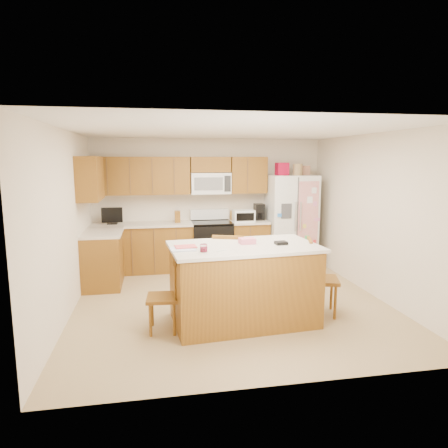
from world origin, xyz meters
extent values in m
plane|color=tan|center=(0.00, 0.00, 0.00)|extent=(4.50, 4.50, 0.00)
cube|color=beige|center=(0.00, 2.25, 1.25)|extent=(4.50, 0.10, 2.50)
cube|color=beige|center=(0.00, -2.25, 1.25)|extent=(4.50, 0.10, 2.50)
cube|color=beige|center=(-2.25, 0.00, 1.25)|extent=(0.10, 4.50, 2.50)
cube|color=beige|center=(2.25, 0.00, 1.25)|extent=(0.10, 4.50, 2.50)
cube|color=white|center=(0.00, 0.00, 2.50)|extent=(4.50, 4.50, 0.04)
cube|color=#95631B|center=(-1.31, 1.95, 0.44)|extent=(1.87, 0.60, 0.88)
cube|color=#95631B|center=(0.74, 1.95, 0.44)|extent=(0.72, 0.60, 0.88)
cube|color=#95631B|center=(-1.95, 1.17, 0.44)|extent=(0.60, 0.95, 0.88)
cube|color=silver|center=(-1.31, 1.94, 0.90)|extent=(1.87, 0.64, 0.04)
cube|color=silver|center=(0.74, 1.94, 0.90)|extent=(0.72, 0.64, 0.04)
cube|color=silver|center=(-1.94, 1.17, 0.90)|extent=(0.64, 0.95, 0.04)
cube|color=#95631B|center=(-1.32, 2.08, 1.80)|extent=(1.85, 0.33, 0.70)
cube|color=#95631B|center=(0.75, 2.08, 1.80)|extent=(0.70, 0.33, 0.70)
cube|color=#95631B|center=(0.00, 2.08, 2.00)|extent=(0.76, 0.33, 0.29)
cube|color=#95631B|center=(-2.08, 1.17, 1.80)|extent=(0.33, 0.95, 0.70)
cube|color=brown|center=(-1.90, 1.92, 1.80)|extent=(0.02, 0.01, 0.66)
cube|color=brown|center=(-1.90, 1.65, 0.44)|extent=(0.02, 0.01, 0.84)
cube|color=brown|center=(-1.50, 1.92, 1.80)|extent=(0.02, 0.01, 0.66)
cube|color=brown|center=(-1.50, 1.65, 0.44)|extent=(0.02, 0.01, 0.84)
cube|color=brown|center=(-1.10, 1.92, 1.80)|extent=(0.02, 0.01, 0.66)
cube|color=brown|center=(-1.10, 1.65, 0.44)|extent=(0.02, 0.01, 0.84)
cube|color=brown|center=(-0.70, 1.92, 1.80)|extent=(0.01, 0.01, 0.66)
cube|color=brown|center=(-0.70, 1.65, 0.44)|extent=(0.01, 0.01, 0.84)
cube|color=brown|center=(0.70, 1.92, 1.80)|extent=(0.01, 0.01, 0.66)
cube|color=brown|center=(0.70, 1.65, 0.44)|extent=(0.01, 0.01, 0.84)
cube|color=white|center=(0.00, 2.06, 1.65)|extent=(0.76, 0.38, 0.40)
cube|color=slate|center=(-0.06, 1.86, 1.65)|extent=(0.54, 0.01, 0.24)
cube|color=#262626|center=(0.30, 1.86, 1.65)|extent=(0.12, 0.01, 0.30)
cube|color=#95631B|center=(-0.65, 1.95, 1.03)|extent=(0.10, 0.14, 0.22)
cube|color=black|center=(-1.85, 1.97, 0.93)|extent=(0.18, 0.12, 0.02)
cube|color=black|center=(-1.85, 1.97, 1.09)|extent=(0.38, 0.03, 0.28)
cube|color=orange|center=(0.58, 2.03, 1.01)|extent=(0.35, 0.22, 0.18)
cube|color=white|center=(0.60, 1.80, 1.04)|extent=(0.40, 0.28, 0.23)
cube|color=black|center=(0.60, 1.66, 1.04)|extent=(0.34, 0.01, 0.15)
cube|color=black|center=(0.96, 2.00, 1.08)|extent=(0.18, 0.22, 0.32)
cylinder|color=black|center=(0.96, 1.93, 1.01)|extent=(0.12, 0.12, 0.12)
cube|color=black|center=(0.00, 1.93, 0.44)|extent=(0.76, 0.64, 0.88)
cube|color=black|center=(0.00, 1.60, 0.42)|extent=(0.68, 0.01, 0.42)
cube|color=black|center=(0.00, 1.93, 0.91)|extent=(0.76, 0.64, 0.03)
cube|color=white|center=(0.00, 2.19, 1.03)|extent=(0.76, 0.10, 0.20)
cube|color=white|center=(1.57, 1.88, 0.90)|extent=(0.90, 0.75, 1.80)
cube|color=#4C4C4C|center=(1.57, 1.49, 0.90)|extent=(0.02, 0.01, 1.75)
cube|color=silver|center=(1.52, 1.47, 1.05)|extent=(0.02, 0.03, 0.55)
cube|color=silver|center=(1.62, 1.47, 1.05)|extent=(0.02, 0.03, 0.55)
cube|color=#3F3F44|center=(1.35, 1.49, 1.15)|extent=(0.20, 0.01, 0.28)
cube|color=#D84C59|center=(1.77, 1.49, 1.05)|extent=(0.42, 0.01, 1.30)
cube|color=#A40528|center=(1.37, 1.88, 1.92)|extent=(0.22, 0.22, 0.24)
cylinder|color=tan|center=(1.67, 1.82, 1.91)|extent=(0.18, 0.18, 0.22)
cube|color=#A97358|center=(1.85, 1.96, 1.89)|extent=(0.18, 0.20, 0.18)
cube|color=#95631B|center=(0.02, -0.71, 0.49)|extent=(1.86, 1.15, 0.98)
cube|color=silver|center=(0.02, -0.71, 1.00)|extent=(1.95, 1.23, 0.04)
cylinder|color=#A40528|center=(-0.53, -0.99, 1.05)|extent=(0.08, 0.08, 0.06)
cylinder|color=white|center=(-0.53, -0.99, 1.07)|extent=(0.09, 0.09, 0.09)
cube|color=#DE7188|center=(0.09, -0.62, 1.06)|extent=(0.21, 0.17, 0.07)
cube|color=black|center=(0.50, -0.76, 1.04)|extent=(0.16, 0.13, 0.04)
cube|color=white|center=(-0.76, -0.85, 1.03)|extent=(0.32, 0.26, 0.02)
cube|color=#D84C4C|center=(-0.72, -0.77, 1.04)|extent=(0.28, 0.22, 0.01)
cylinder|color=white|center=(-0.31, -0.99, 1.03)|extent=(0.13, 0.06, 0.01)
cube|color=#95631B|center=(-1.02, -0.82, 0.42)|extent=(0.41, 0.42, 0.04)
cylinder|color=#95631B|center=(-1.15, -0.65, 0.20)|extent=(0.03, 0.03, 0.40)
cylinder|color=#95631B|center=(-1.17, -0.96, 0.20)|extent=(0.03, 0.03, 0.40)
cylinder|color=#95631B|center=(-0.87, -0.67, 0.20)|extent=(0.03, 0.03, 0.40)
cylinder|color=#95631B|center=(-0.89, -0.99, 0.20)|extent=(0.03, 0.03, 0.40)
cylinder|color=#95631B|center=(-0.85, -0.69, 0.67)|extent=(0.02, 0.02, 0.45)
cylinder|color=#95631B|center=(-0.86, -0.76, 0.67)|extent=(0.02, 0.02, 0.45)
cylinder|color=#95631B|center=(-0.86, -0.83, 0.67)|extent=(0.02, 0.02, 0.45)
cylinder|color=#95631B|center=(-0.87, -0.90, 0.67)|extent=(0.02, 0.02, 0.45)
cylinder|color=#95631B|center=(-0.87, -0.97, 0.67)|extent=(0.02, 0.02, 0.45)
cube|color=#95631B|center=(-0.86, -0.83, 0.89)|extent=(0.07, 0.38, 0.05)
cube|color=#95631B|center=(-0.04, -0.12, 0.49)|extent=(0.58, 0.57, 0.05)
cylinder|color=#95631B|center=(0.19, -0.02, 0.24)|extent=(0.04, 0.04, 0.47)
cylinder|color=#95631B|center=(-0.16, 0.10, 0.24)|extent=(0.04, 0.04, 0.47)
cylinder|color=#95631B|center=(0.08, -0.33, 0.24)|extent=(0.04, 0.04, 0.47)
cylinder|color=#95631B|center=(-0.27, -0.21, 0.24)|extent=(0.04, 0.04, 0.47)
cylinder|color=#95631B|center=(0.05, -0.35, 0.78)|extent=(0.02, 0.02, 0.53)
cylinder|color=#95631B|center=(-0.02, -0.32, 0.78)|extent=(0.02, 0.02, 0.53)
cylinder|color=#95631B|center=(-0.10, -0.29, 0.78)|extent=(0.02, 0.02, 0.53)
cylinder|color=#95631B|center=(-0.18, -0.27, 0.78)|extent=(0.02, 0.02, 0.53)
cylinder|color=#95631B|center=(-0.26, -0.24, 0.78)|extent=(0.02, 0.02, 0.53)
cube|color=#95631B|center=(-0.10, -0.29, 1.04)|extent=(0.43, 0.19, 0.05)
cube|color=#95631B|center=(1.14, -0.64, 0.48)|extent=(0.54, 0.56, 0.05)
cylinder|color=#95631B|center=(1.24, -0.86, 0.23)|extent=(0.04, 0.04, 0.46)
cylinder|color=#95631B|center=(1.34, -0.52, 0.23)|extent=(0.04, 0.04, 0.46)
cylinder|color=#95631B|center=(0.93, -0.77, 0.23)|extent=(0.04, 0.04, 0.46)
cylinder|color=#95631B|center=(1.04, -0.42, 0.23)|extent=(0.04, 0.04, 0.46)
cylinder|color=#95631B|center=(0.92, -0.74, 0.76)|extent=(0.02, 0.02, 0.51)
cylinder|color=#95631B|center=(0.94, -0.67, 0.76)|extent=(0.02, 0.02, 0.51)
cylinder|color=#95631B|center=(0.96, -0.59, 0.76)|extent=(0.02, 0.02, 0.51)
cylinder|color=#95631B|center=(0.99, -0.51, 0.76)|extent=(0.02, 0.02, 0.51)
cylinder|color=#95631B|center=(1.01, -0.44, 0.76)|extent=(0.02, 0.02, 0.51)
cube|color=#95631B|center=(0.96, -0.59, 1.02)|extent=(0.17, 0.42, 0.05)
camera|label=1|loc=(-1.11, -5.56, 2.10)|focal=32.00mm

